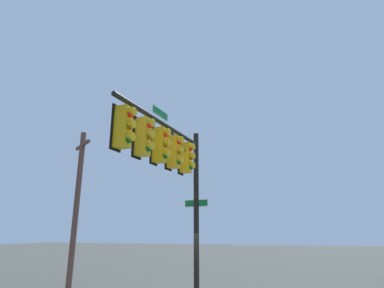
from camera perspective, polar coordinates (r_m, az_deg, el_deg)
signal_pole_assembly at (r=10.13m, az=-4.13°, el=-3.11°), size 5.32×1.19×6.32m
utility_pole at (r=15.00m, az=-20.29°, el=-10.42°), size 1.15×1.53×7.06m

